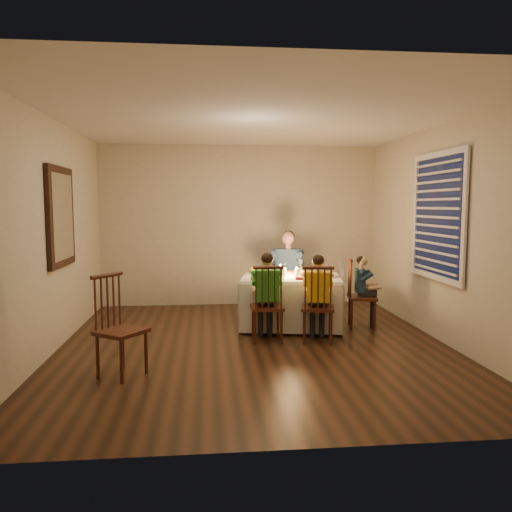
{
  "coord_description": "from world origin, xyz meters",
  "views": [
    {
      "loc": [
        -0.55,
        -5.65,
        1.63
      ],
      "look_at": [
        0.03,
        0.15,
        1.04
      ],
      "focal_mm": 35.0,
      "sensor_mm": 36.0,
      "label": 1
    }
  ],
  "objects": [
    {
      "name": "ceiling",
      "position": [
        0.0,
        0.0,
        2.6
      ],
      "size": [
        5.0,
        5.0,
        0.0
      ],
      "primitive_type": "plane",
      "color": "white",
      "rests_on": "wall_back"
    },
    {
      "name": "child_teal",
      "position": [
        1.51,
        0.71,
        0.0
      ],
      "size": [
        0.32,
        0.34,
        0.96
      ],
      "primitive_type": null,
      "rotation": [
        0.0,
        0.0,
        1.38
      ],
      "color": "#192F3E",
      "rests_on": "ground"
    },
    {
      "name": "setting_adult",
      "position": [
        0.57,
        1.11,
        0.7
      ],
      "size": [
        0.3,
        0.3,
        0.02
      ],
      "primitive_type": "cylinder",
      "rotation": [
        0.0,
        0.0,
        -0.17
      ],
      "color": "silver",
      "rests_on": "dining_table"
    },
    {
      "name": "setting_green",
      "position": [
        0.24,
        0.61,
        0.7
      ],
      "size": [
        0.3,
        0.3,
        0.02
      ],
      "primitive_type": "cylinder",
      "rotation": [
        0.0,
        0.0,
        -0.17
      ],
      "color": "silver",
      "rests_on": "dining_table"
    },
    {
      "name": "adult",
      "position": [
        0.65,
        1.59,
        0.0
      ],
      "size": [
        0.57,
        0.55,
        1.26
      ],
      "primitive_type": null,
      "rotation": [
        0.0,
        0.0,
        -0.32
      ],
      "color": "navy",
      "rests_on": "ground"
    },
    {
      "name": "orange_fruit",
      "position": [
        0.72,
        0.86,
        0.73
      ],
      "size": [
        0.08,
        0.08,
        0.08
      ],
      "primitive_type": "sphere",
      "color": "orange",
      "rests_on": "dining_table"
    },
    {
      "name": "chair_end",
      "position": [
        1.51,
        0.71,
        0.0
      ],
      "size": [
        0.43,
        0.45,
        0.94
      ],
      "primitive_type": null,
      "rotation": [
        0.0,
        0.0,
        1.38
      ],
      "color": "#3E1610",
      "rests_on": "ground"
    },
    {
      "name": "wall_mirror",
      "position": [
        -2.22,
        0.3,
        1.5
      ],
      "size": [
        0.06,
        0.95,
        1.15
      ],
      "color": "black",
      "rests_on": "wall_left"
    },
    {
      "name": "chair_extra",
      "position": [
        -1.36,
        -0.9,
        0.0
      ],
      "size": [
        0.55,
        0.55,
        0.98
      ],
      "primitive_type": null,
      "rotation": [
        0.0,
        0.0,
        0.95
      ],
      "color": "#3E1610",
      "rests_on": "ground"
    },
    {
      "name": "serving_bowl",
      "position": [
        0.23,
        1.13,
        0.71
      ],
      "size": [
        0.27,
        0.27,
        0.05
      ],
      "primitive_type": "imported",
      "rotation": [
        0.0,
        0.0,
        -0.45
      ],
      "color": "silver",
      "rests_on": "dining_table"
    },
    {
      "name": "chair_adult",
      "position": [
        0.65,
        1.59,
        0.0
      ],
      "size": [
        0.48,
        0.47,
        0.94
      ],
      "primitive_type": null,
      "rotation": [
        0.0,
        0.0,
        -0.32
      ],
      "color": "#3E1610",
      "rests_on": "ground"
    },
    {
      "name": "dining_table",
      "position": [
        0.57,
        0.84,
        0.49
      ],
      "size": [
        1.47,
        1.17,
        0.66
      ],
      "rotation": [
        0.0,
        0.0,
        -0.17
      ],
      "color": "silver",
      "rests_on": "ground"
    },
    {
      "name": "wall_left",
      "position": [
        -2.25,
        0.0,
        1.3
      ],
      "size": [
        0.02,
        5.0,
        2.6
      ],
      "primitive_type": "cube",
      "color": "beige",
      "rests_on": "ground"
    },
    {
      "name": "ground",
      "position": [
        0.0,
        0.0,
        0.0
      ],
      "size": [
        5.0,
        5.0,
        0.0
      ],
      "primitive_type": "plane",
      "color": "black",
      "rests_on": "ground"
    },
    {
      "name": "squash",
      "position": [
        0.08,
        1.21,
        0.73
      ],
      "size": [
        0.09,
        0.09,
        0.09
      ],
      "primitive_type": "sphere",
      "color": "yellow",
      "rests_on": "dining_table"
    },
    {
      "name": "wall_back",
      "position": [
        0.0,
        2.5,
        1.3
      ],
      "size": [
        4.5,
        0.02,
        2.6
      ],
      "primitive_type": "cube",
      "color": "beige",
      "rests_on": "ground"
    },
    {
      "name": "setting_yellow",
      "position": [
        0.81,
        0.56,
        0.7
      ],
      "size": [
        0.3,
        0.3,
        0.02
      ],
      "primitive_type": "cylinder",
      "rotation": [
        0.0,
        0.0,
        -0.17
      ],
      "color": "silver",
      "rests_on": "dining_table"
    },
    {
      "name": "candle_right",
      "position": [
        0.64,
        0.83,
        0.74
      ],
      "size": [
        0.06,
        0.06,
        0.1
      ],
      "primitive_type": "cylinder",
      "color": "white",
      "rests_on": "dining_table"
    },
    {
      "name": "setting_teal",
      "position": [
        1.05,
        0.75,
        0.7
      ],
      "size": [
        0.3,
        0.3,
        0.02
      ],
      "primitive_type": "cylinder",
      "rotation": [
        0.0,
        0.0,
        -0.17
      ],
      "color": "silver",
      "rests_on": "dining_table"
    },
    {
      "name": "window_blinds",
      "position": [
        2.21,
        0.1,
        1.5
      ],
      "size": [
        0.07,
        1.34,
        1.54
      ],
      "color": "#0D1435",
      "rests_on": "wall_right"
    },
    {
      "name": "child_yellow",
      "position": [
        0.76,
        0.1,
        0.0
      ],
      "size": [
        0.4,
        0.38,
        1.05
      ],
      "primitive_type": null,
      "rotation": [
        0.0,
        0.0,
        2.93
      ],
      "color": "yellow",
      "rests_on": "ground"
    },
    {
      "name": "chair_near_left",
      "position": [
        0.17,
        0.19,
        0.0
      ],
      "size": [
        0.39,
        0.37,
        0.94
      ],
      "primitive_type": null,
      "rotation": [
        0.0,
        0.0,
        3.14
      ],
      "color": "#3E1610",
      "rests_on": "ground"
    },
    {
      "name": "wall_right",
      "position": [
        2.25,
        0.0,
        1.3
      ],
      "size": [
        0.02,
        5.0,
        2.6
      ],
      "primitive_type": "cube",
      "color": "beige",
      "rests_on": "ground"
    },
    {
      "name": "candle_left",
      "position": [
        0.48,
        0.86,
        0.74
      ],
      "size": [
        0.06,
        0.06,
        0.1
      ],
      "primitive_type": "cylinder",
      "color": "white",
      "rests_on": "dining_table"
    },
    {
      "name": "chair_near_right",
      "position": [
        0.76,
        0.1,
        0.0
      ],
      "size": [
        0.45,
        0.44,
        0.94
      ],
      "primitive_type": null,
      "rotation": [
        0.0,
        0.0,
        2.93
      ],
      "color": "#3E1610",
      "rests_on": "ground"
    },
    {
      "name": "child_green",
      "position": [
        0.17,
        0.19,
        0.0
      ],
      "size": [
        0.36,
        0.33,
        1.07
      ],
      "primitive_type": null,
      "rotation": [
        0.0,
        0.0,
        3.14
      ],
      "color": "green",
      "rests_on": "ground"
    }
  ]
}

